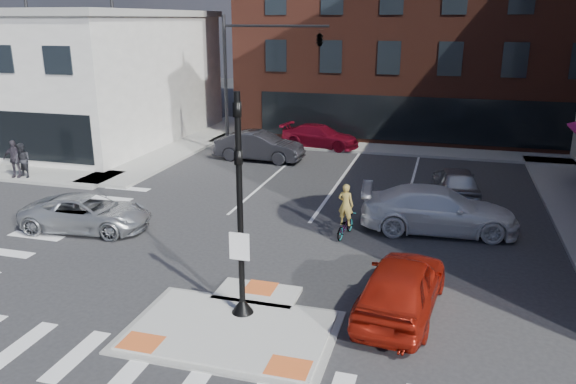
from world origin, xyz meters
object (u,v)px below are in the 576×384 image
(red_sedan, at_px, (401,285))
(bg_car_dark, at_px, (259,146))
(pedestrian_b, at_px, (14,159))
(silver_suv, at_px, (87,213))
(bg_car_red, at_px, (320,136))
(bg_car_silver, at_px, (456,182))
(white_pickup, at_px, (438,210))
(cyclist, at_px, (345,219))
(pedestrian_a, at_px, (22,161))

(red_sedan, relative_size, bg_car_dark, 0.96)
(pedestrian_b, bearing_deg, silver_suv, -48.62)
(silver_suv, xyz_separation_m, bg_car_red, (5.33, 16.56, 0.04))
(silver_suv, bearing_deg, bg_car_silver, -66.01)
(pedestrian_b, bearing_deg, white_pickup, -19.38)
(silver_suv, height_order, pedestrian_b, pedestrian_b)
(bg_car_red, bearing_deg, white_pickup, -141.81)
(bg_car_silver, height_order, cyclist, cyclist)
(bg_car_silver, distance_m, bg_car_red, 11.82)
(bg_car_red, relative_size, pedestrian_b, 2.61)
(red_sedan, height_order, white_pickup, white_pickup)
(cyclist, distance_m, pedestrian_b, 17.55)
(white_pickup, bearing_deg, bg_car_red, 24.20)
(red_sedan, bearing_deg, bg_car_dark, -52.58)
(red_sedan, xyz_separation_m, pedestrian_a, (-19.34, 8.22, 0.20))
(white_pickup, distance_m, bg_car_red, 15.03)
(red_sedan, xyz_separation_m, bg_car_red, (-6.79, 19.72, -0.11))
(pedestrian_b, bearing_deg, pedestrian_a, -15.26)
(bg_car_red, xyz_separation_m, pedestrian_a, (-12.55, -11.50, 0.31))
(silver_suv, xyz_separation_m, pedestrian_a, (-7.21, 5.06, 0.35))
(cyclist, bearing_deg, silver_suv, 21.14)
(cyclist, xyz_separation_m, pedestrian_b, (-17.29, 3.00, 0.41))
(red_sedan, xyz_separation_m, bg_car_dark, (-9.37, 15.50, 0.00))
(silver_suv, height_order, bg_car_red, bg_car_red)
(silver_suv, relative_size, pedestrian_a, 2.78)
(silver_suv, bearing_deg, pedestrian_a, 48.24)
(cyclist, bearing_deg, pedestrian_a, -1.04)
(bg_car_dark, xyz_separation_m, bg_car_silver, (10.80, -4.28, -0.09))
(bg_car_silver, bearing_deg, cyclist, 48.09)
(bg_car_dark, xyz_separation_m, pedestrian_b, (-10.43, -7.28, 0.27))
(white_pickup, xyz_separation_m, bg_car_silver, (0.64, 4.48, -0.11))
(red_sedan, distance_m, pedestrian_a, 21.01)
(red_sedan, bearing_deg, silver_suv, -8.35)
(pedestrian_a, bearing_deg, bg_car_dark, 46.87)
(bg_car_silver, distance_m, pedestrian_b, 21.44)
(bg_car_silver, relative_size, bg_car_red, 0.88)
(white_pickup, distance_m, cyclist, 3.63)
(white_pickup, height_order, bg_car_red, white_pickup)
(pedestrian_b, bearing_deg, bg_car_silver, -7.22)
(silver_suv, height_order, bg_car_dark, bg_car_dark)
(white_pickup, xyz_separation_m, pedestrian_a, (-20.12, 1.48, 0.18))
(silver_suv, relative_size, bg_car_dark, 0.97)
(bg_car_red, bearing_deg, bg_car_silver, -128.04)
(bg_car_dark, distance_m, pedestrian_a, 12.35)
(silver_suv, xyz_separation_m, red_sedan, (12.12, -3.16, 0.15))
(silver_suv, height_order, red_sedan, red_sedan)
(silver_suv, xyz_separation_m, white_pickup, (12.91, 3.57, 0.17))
(bg_car_silver, xyz_separation_m, bg_car_red, (-8.22, 8.50, -0.02))
(silver_suv, xyz_separation_m, bg_car_dark, (2.75, 12.34, 0.15))
(red_sedan, bearing_deg, white_pickup, -90.38)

